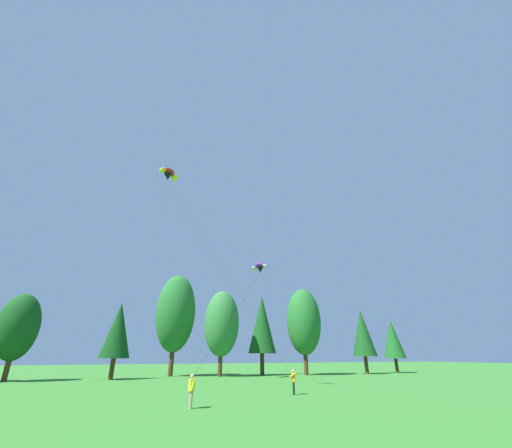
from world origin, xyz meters
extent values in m
cylinder|color=#472D19|center=(-19.90, 49.30, 1.17)|extent=(0.54, 0.54, 2.35)
ellipsoid|color=#144719|center=(-19.90, 49.30, 5.68)|extent=(4.33, 4.33, 7.34)
cylinder|color=#472D19|center=(-9.34, 48.72, 1.15)|extent=(0.53, 0.53, 2.30)
cone|color=#0F3D14|center=(-9.34, 48.72, 5.58)|extent=(3.55, 3.55, 6.55)
cylinder|color=#472D19|center=(-1.97, 52.49, 1.72)|extent=(0.64, 0.64, 3.45)
ellipsoid|color=#236628|center=(-1.97, 52.49, 8.35)|extent=(5.51, 5.51, 10.79)
cylinder|color=#472D19|center=(4.09, 49.50, 1.42)|extent=(0.58, 0.58, 2.83)
ellipsoid|color=#2D7033|center=(4.09, 49.50, 6.86)|extent=(4.85, 4.85, 8.86)
cylinder|color=#472D19|center=(10.61, 50.33, 1.45)|extent=(0.59, 0.59, 2.90)
cone|color=#144719|center=(10.61, 50.33, 7.02)|extent=(4.05, 4.05, 8.24)
cylinder|color=#472D19|center=(16.62, 48.25, 1.54)|extent=(0.60, 0.60, 3.07)
ellipsoid|color=#236628|center=(16.62, 48.25, 7.44)|extent=(5.11, 5.11, 9.62)
cylinder|color=#472D19|center=(26.92, 47.67, 1.24)|extent=(0.55, 0.55, 2.48)
cone|color=#144719|center=(26.92, 47.67, 6.01)|extent=(3.70, 3.70, 7.05)
cylinder|color=#472D19|center=(33.74, 48.55, 1.08)|extent=(0.52, 0.52, 2.16)
cone|color=#19561E|center=(33.74, 48.55, 5.24)|extent=(3.43, 3.43, 6.15)
cylinder|color=gray|center=(-5.03, 23.18, 0.42)|extent=(0.15, 0.15, 0.84)
cylinder|color=gray|center=(-5.06, 23.38, 0.42)|extent=(0.15, 0.15, 0.84)
cube|color=yellow|center=(-5.04, 23.28, 1.14)|extent=(0.29, 0.41, 0.60)
sphere|color=tan|center=(-5.04, 23.28, 1.58)|extent=(0.22, 0.22, 0.22)
cylinder|color=yellow|center=(-5.01, 23.04, 1.17)|extent=(0.21, 0.11, 0.57)
cylinder|color=yellow|center=(-5.08, 23.51, 1.17)|extent=(0.21, 0.11, 0.57)
cylinder|color=black|center=(3.18, 26.95, 0.42)|extent=(0.18, 0.18, 0.84)
cylinder|color=black|center=(3.30, 27.12, 0.42)|extent=(0.18, 0.18, 0.84)
cube|color=orange|center=(3.24, 27.03, 1.14)|extent=(0.41, 0.45, 0.60)
sphere|color=tan|center=(3.24, 27.03, 1.58)|extent=(0.22, 0.22, 0.22)
cylinder|color=orange|center=(3.11, 26.83, 1.30)|extent=(0.49, 0.36, 0.35)
cylinder|color=orange|center=(3.37, 27.23, 1.30)|extent=(0.49, 0.36, 0.35)
ellipsoid|color=purple|center=(3.10, 33.05, 11.06)|extent=(1.25, 1.40, 0.64)
ellipsoid|color=silver|center=(3.44, 32.41, 10.86)|extent=(0.85, 0.84, 0.73)
ellipsoid|color=silver|center=(2.76, 33.70, 10.86)|extent=(0.86, 0.77, 0.73)
cone|color=black|center=(3.17, 33.09, 10.62)|extent=(0.88, 0.88, 0.56)
cylinder|color=black|center=(-1.03, 28.17, 5.76)|extent=(8.40, 9.85, 9.16)
ellipsoid|color=red|center=(-6.03, 42.29, 25.12)|extent=(2.18, 2.10, 0.89)
ellipsoid|color=yellow|center=(-5.16, 42.99, 24.80)|extent=(1.33, 1.37, 1.05)
ellipsoid|color=yellow|center=(-6.91, 41.59, 24.80)|extent=(1.33, 1.32, 1.05)
cone|color=black|center=(-6.11, 42.38, 24.43)|extent=(1.41, 1.41, 0.86)
cylinder|color=black|center=(-1.58, 34.80, 12.81)|extent=(9.07, 15.17, 22.38)
camera|label=1|loc=(-9.13, 3.67, 2.66)|focal=22.67mm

